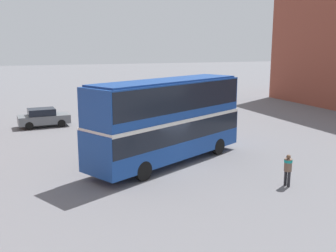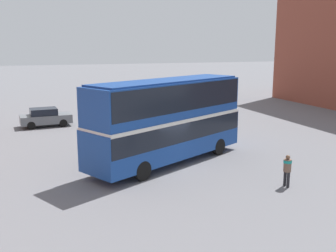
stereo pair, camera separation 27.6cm
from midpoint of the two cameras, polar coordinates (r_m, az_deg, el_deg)
The scene contains 5 objects.
ground_plane at distance 22.03m, azimuth -0.16°, elevation -6.01°, with size 240.00×240.00×0.00m, color slate.
double_decker_bus at distance 22.30m, azimuth -0.35°, elevation 1.46°, with size 10.53×7.12×4.80m.
pedestrian_foreground at distance 19.71m, azimuth 16.62°, elevation -5.72°, with size 0.41×0.41×1.58m.
parked_car_kerb_near at distance 36.21m, azimuth -0.37°, elevation 2.26°, with size 4.09×2.09×1.50m.
parked_car_kerb_far at distance 34.32m, azimuth -17.86°, elevation 1.18°, with size 4.21×2.13×1.54m.
Camera 1 is at (-7.45, -19.62, 6.70)m, focal length 42.00 mm.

